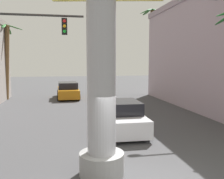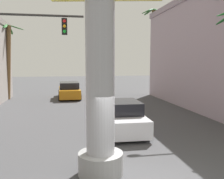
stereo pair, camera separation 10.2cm
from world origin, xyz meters
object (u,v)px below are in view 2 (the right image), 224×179
Objects in this scene: car_lead at (120,116)px; palm_tree_far_left at (8,55)px; palm_tree_far_right at (154,46)px; neon_sign_pole at (100,9)px; car_far at (69,91)px; street_lamp at (211,46)px.

car_lead is 0.72× the size of palm_tree_far_left.
car_lead is 0.56× the size of palm_tree_far_right.
neon_sign_pole is 20.32m from palm_tree_far_right.
palm_tree_far_right reaches higher than palm_tree_far_left.
neon_sign_pole is 2.33× the size of car_far.
car_far is 0.68× the size of palm_tree_far_left.
street_lamp reaches higher than car_far.
street_lamp is 17.80m from palm_tree_far_left.
neon_sign_pole is 6.80m from car_lead.
neon_sign_pole is at bearing -140.11° from street_lamp.
neon_sign_pole is 17.65m from car_far.
car_lead is 15.77m from palm_tree_far_right.
street_lamp is at bearing 12.04° from car_lead.
neon_sign_pole is 1.57× the size of palm_tree_far_left.
neon_sign_pole is 1.21× the size of palm_tree_far_right.
car_far is at bearing 101.56° from car_lead.
neon_sign_pole is at bearing -87.33° from car_far.
street_lamp is (7.40, 6.18, -0.59)m from neon_sign_pole.
car_far is at bearing -3.40° from palm_tree_far_left.
car_far is at bearing 92.67° from neon_sign_pole.
palm_tree_far_right is 14.81m from palm_tree_far_left.
palm_tree_far_right is 1.30× the size of palm_tree_far_left.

